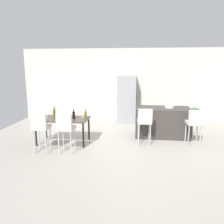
{
  "coord_description": "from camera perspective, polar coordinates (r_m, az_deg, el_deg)",
  "views": [
    {
      "loc": [
        -0.2,
        -6.35,
        2.22
      ],
      "look_at": [
        -0.99,
        0.25,
        0.85
      ],
      "focal_mm": 36.09,
      "sensor_mm": 36.0,
      "label": 1
    }
  ],
  "objects": [
    {
      "name": "fruit_bowl",
      "position": [
        7.31,
        14.35,
        1.3
      ],
      "size": [
        0.29,
        0.29,
        0.07
      ],
      "primitive_type": "cylinder",
      "color": "beige",
      "rests_on": "kitchen_island"
    },
    {
      "name": "kitchen_island",
      "position": [
        7.36,
        12.62,
        -2.48
      ],
      "size": [
        1.69,
        0.89,
        0.92
      ],
      "primitive_type": "cube",
      "color": "#383330",
      "rests_on": "ground_plane"
    },
    {
      "name": "dining_chair_far",
      "position": [
        5.84,
        -11.7,
        -3.72
      ],
      "size": [
        0.41,
        0.41,
        1.05
      ],
      "color": "beige",
      "rests_on": "ground_plane"
    },
    {
      "name": "wine_bottle_inner",
      "position": [
        6.69,
        -14.5,
        -0.54
      ],
      "size": [
        0.07,
        0.07,
        0.31
      ],
      "color": "brown",
      "rests_on": "dining_table"
    },
    {
      "name": "wine_bottle_end",
      "position": [
        7.06,
        -14.38,
        0.1
      ],
      "size": [
        0.06,
        0.06,
        0.29
      ],
      "color": "brown",
      "rests_on": "dining_table"
    },
    {
      "name": "wine_glass_right",
      "position": [
        6.6,
        -7.5,
        -0.33
      ],
      "size": [
        0.07,
        0.07,
        0.17
      ],
      "color": "silver",
      "rests_on": "dining_table"
    },
    {
      "name": "wine_bottle_middle",
      "position": [
        6.44,
        -6.7,
        -0.73
      ],
      "size": [
        0.07,
        0.07,
        0.29
      ],
      "color": "brown",
      "rests_on": "dining_table"
    },
    {
      "name": "wine_bottle_corner",
      "position": [
        6.48,
        -9.66,
        -0.75
      ],
      "size": [
        0.08,
        0.08,
        0.28
      ],
      "color": "black",
      "rests_on": "dining_table"
    },
    {
      "name": "bar_chair_middle",
      "position": [
        6.64,
        20.17,
        -2.33
      ],
      "size": [
        0.43,
        0.43,
        1.05
      ],
      "color": "beige",
      "rests_on": "ground_plane"
    },
    {
      "name": "dining_chair_near",
      "position": [
        6.08,
        -17.65,
        -3.43
      ],
      "size": [
        0.41,
        0.41,
        1.05
      ],
      "color": "beige",
      "rests_on": "ground_plane"
    },
    {
      "name": "ground_plane",
      "position": [
        6.73,
        8.22,
        -7.74
      ],
      "size": [
        10.0,
        10.0,
        0.0
      ],
      "primitive_type": "plane",
      "color": "#ADA89E"
    },
    {
      "name": "bar_chair_left",
      "position": [
        6.46,
        8.28,
        -2.11
      ],
      "size": [
        0.42,
        0.42,
        1.05
      ],
      "color": "beige",
      "rests_on": "ground_plane"
    },
    {
      "name": "back_wall",
      "position": [
        9.24,
        8.1,
        6.75
      ],
      "size": [
        10.0,
        0.12,
        2.9
      ],
      "primitive_type": "cube",
      "color": "beige",
      "rests_on": "ground_plane"
    },
    {
      "name": "dining_table",
      "position": [
        6.66,
        -12.32,
        -2.08
      ],
      "size": [
        1.48,
        0.82,
        0.74
      ],
      "color": "#4C4238",
      "rests_on": "ground_plane"
    },
    {
      "name": "wine_glass_left",
      "position": [
        6.72,
        -16.21,
        -0.48
      ],
      "size": [
        0.07,
        0.07,
        0.17
      ],
      "color": "silver",
      "rests_on": "dining_table"
    },
    {
      "name": "refrigerator",
      "position": [
        8.87,
        3.77,
        3.19
      ],
      "size": [
        0.72,
        0.68,
        1.84
      ],
      "primitive_type": "cube",
      "color": "#939699",
      "rests_on": "ground_plane"
    },
    {
      "name": "potted_plant",
      "position": [
        9.2,
        20.25,
        -0.58
      ],
      "size": [
        0.45,
        0.45,
        0.65
      ],
      "color": "#996B4C",
      "rests_on": "ground_plane"
    }
  ]
}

